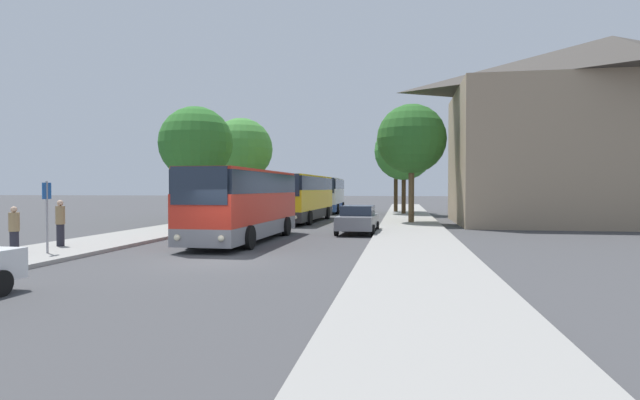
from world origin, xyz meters
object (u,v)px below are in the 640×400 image
bus_middle (302,197)px  tree_right_far (396,153)px  tree_right_near (412,139)px  tree_right_mid (404,151)px  bus_front (244,204)px  parked_car_right_near (358,219)px  bus_stop_sign (47,209)px  pedestrian_waiting_near (60,223)px  pedestrian_waiting_far (14,230)px  tree_left_near (241,149)px  tree_left_far (196,144)px  bus_rear (328,194)px

bus_middle → tree_right_far: tree_right_far is taller
tree_right_near → tree_right_mid: 12.03m
bus_front → parked_car_right_near: (4.99, 4.85, -0.99)m
bus_stop_sign → pedestrian_waiting_near: bus_stop_sign is taller
pedestrian_waiting_far → parked_car_right_near: bearing=152.4°
bus_stop_sign → pedestrian_waiting_far: bearing=-158.6°
tree_right_mid → pedestrian_waiting_far: bearing=-113.9°
bus_stop_sign → tree_left_near: (-1.21, 26.13, 4.19)m
pedestrian_waiting_near → tree_right_near: (14.49, 17.17, 4.86)m
pedestrian_waiting_far → tree_left_near: tree_left_near is taller
bus_front → tree_left_far: size_ratio=1.30×
pedestrian_waiting_near → tree_left_far: tree_left_far is taller
bus_rear → parked_car_right_near: (5.15, -23.90, -1.08)m
pedestrian_waiting_near → bus_middle: bearing=-42.5°
bus_middle → bus_rear: bearing=92.4°
bus_front → parked_car_right_near: bearing=45.5°
bus_rear → parked_car_right_near: 24.47m
bus_rear → tree_right_far: size_ratio=1.32×
bus_front → pedestrian_waiting_near: (-6.43, -4.40, -0.69)m
bus_middle → tree_right_mid: bearing=56.1°
tree_right_near → tree_right_far: 16.26m
bus_stop_sign → pedestrian_waiting_far: bus_stop_sign is taller
bus_rear → tree_left_far: size_ratio=1.34×
pedestrian_waiting_near → tree_right_far: (13.23, 33.38, 5.05)m
pedestrian_waiting_far → bus_front: bearing=153.5°
parked_car_right_near → tree_right_near: tree_right_near is taller
bus_front → pedestrian_waiting_near: bus_front is taller
bus_rear → pedestrian_waiting_near: 33.75m
tree_left_far → pedestrian_waiting_near: bearing=-89.2°
bus_rear → tree_left_near: 11.88m
tree_right_mid → tree_right_far: (-0.79, 4.19, 0.11)m
tree_right_near → tree_left_near: bearing=154.9°
bus_rear → tree_right_near: 18.43m
pedestrian_waiting_near → bus_stop_sign: bearing=-177.3°
bus_rear → bus_front: bearing=-91.7°
bus_front → parked_car_right_near: 7.03m
parked_car_right_near → pedestrian_waiting_near: (-11.41, -9.25, 0.31)m
parked_car_right_near → tree_right_far: (1.82, 24.13, 5.35)m
parked_car_right_near → tree_right_far: size_ratio=0.56×
tree_left_near → tree_right_mid: size_ratio=0.99×
bus_front → tree_left_far: tree_left_far is taller
tree_left_far → tree_right_mid: 20.68m
tree_right_far → bus_stop_sign: bearing=-109.0°
bus_stop_sign → tree_left_far: bearing=94.3°
parked_car_right_near → bus_stop_sign: (-10.39, -11.33, 0.97)m
tree_left_near → tree_right_far: tree_left_near is taller
pedestrian_waiting_far → tree_right_mid: (14.01, 31.67, 5.03)m
bus_front → tree_left_near: 21.15m
pedestrian_waiting_near → tree_right_far: tree_right_far is taller
tree_right_mid → tree_right_far: tree_right_mid is taller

